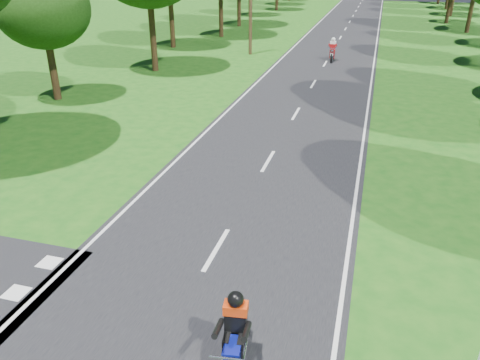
% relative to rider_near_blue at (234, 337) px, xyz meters
% --- Properties ---
extents(ground, '(160.00, 160.00, 0.00)m').
position_rel_rider_near_blue_xyz_m(ground, '(-1.57, 1.63, -0.83)').
color(ground, '#165112').
rests_on(ground, ground).
extents(main_road, '(7.00, 140.00, 0.02)m').
position_rel_rider_near_blue_xyz_m(main_road, '(-1.57, 51.63, -0.82)').
color(main_road, black).
rests_on(main_road, ground).
extents(road_markings, '(7.40, 140.00, 0.01)m').
position_rel_rider_near_blue_xyz_m(road_markings, '(-1.70, 49.76, -0.81)').
color(road_markings, silver).
rests_on(road_markings, main_road).
extents(rider_near_blue, '(0.91, 2.02, 1.62)m').
position_rel_rider_near_blue_xyz_m(rider_near_blue, '(0.00, 0.00, 0.00)').
color(rider_near_blue, '#0E199B').
rests_on(rider_near_blue, main_road).
extents(rider_far_red, '(0.75, 1.96, 1.60)m').
position_rel_rider_near_blue_xyz_m(rider_far_red, '(-1.24, 28.82, -0.01)').
color(rider_far_red, '#B4100D').
rests_on(rider_far_red, main_road).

